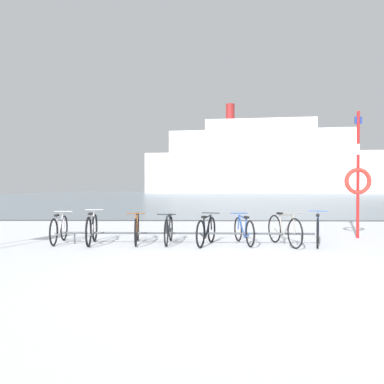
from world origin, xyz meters
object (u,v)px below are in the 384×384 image
at_px(bicycle_1, 92,229).
at_px(ferry_ship, 264,163).
at_px(bicycle_5, 244,230).
at_px(rescue_post, 358,178).
at_px(bicycle_4, 206,231).
at_px(bicycle_0, 59,229).
at_px(bicycle_2, 137,229).
at_px(bicycle_7, 318,230).
at_px(bicycle_3, 169,230).
at_px(bicycle_6, 284,230).

distance_m(bicycle_1, ferry_ship, 80.58).
height_order(bicycle_5, ferry_ship, ferry_ship).
bearing_deg(rescue_post, bicycle_4, -162.02).
xyz_separation_m(bicycle_0, ferry_ship, (18.18, 78.27, 6.48)).
xyz_separation_m(bicycle_2, bicycle_5, (2.69, -0.08, -0.02)).
xyz_separation_m(bicycle_2, bicycle_7, (4.49, -0.21, 0.01)).
bearing_deg(ferry_ship, bicycle_0, -103.08).
distance_m(bicycle_2, ferry_ship, 80.21).
bearing_deg(bicycle_3, bicycle_6, -4.69).
bearing_deg(bicycle_1, bicycle_2, 7.47).
distance_m(bicycle_3, bicycle_6, 2.86).
height_order(bicycle_4, ferry_ship, ferry_ship).
distance_m(bicycle_3, bicycle_7, 3.69).
height_order(rescue_post, ferry_ship, ferry_ship).
bearing_deg(rescue_post, bicycle_3, -167.41).
bearing_deg(bicycle_0, bicycle_7, -1.98).
relative_size(bicycle_4, rescue_post, 0.44).
bearing_deg(bicycle_6, bicycle_4, 179.56).
bearing_deg(bicycle_2, bicycle_5, -1.75).
distance_m(bicycle_1, rescue_post, 7.34).
bearing_deg(bicycle_1, bicycle_3, 3.10).
xyz_separation_m(bicycle_0, bicycle_1, (0.88, -0.16, 0.02)).
height_order(bicycle_6, bicycle_7, bicycle_6).
xyz_separation_m(bicycle_3, bicycle_7, (3.69, -0.16, 0.02)).
bearing_deg(bicycle_4, bicycle_6, -0.44).
bearing_deg(ferry_ship, bicycle_3, -101.11).
xyz_separation_m(bicycle_6, bicycle_7, (0.84, 0.07, -0.01)).
relative_size(bicycle_1, bicycle_4, 1.08).
xyz_separation_m(bicycle_1, bicycle_4, (2.86, -0.12, -0.03)).
height_order(bicycle_6, rescue_post, rescue_post).
xyz_separation_m(bicycle_1, bicycle_5, (3.80, 0.06, -0.04)).
height_order(bicycle_3, bicycle_7, bicycle_7).
distance_m(bicycle_3, bicycle_5, 1.88).
bearing_deg(bicycle_1, bicycle_6, -1.56).
bearing_deg(bicycle_6, bicycle_3, 175.31).
bearing_deg(bicycle_0, rescue_post, 7.84).
bearing_deg(bicycle_2, bicycle_6, -4.30).
bearing_deg(bicycle_5, ferry_ship, 80.22).
xyz_separation_m(bicycle_2, rescue_post, (6.01, 1.12, 1.32)).
relative_size(bicycle_3, bicycle_4, 1.06).
height_order(bicycle_1, ferry_ship, ferry_ship).
bearing_deg(bicycle_0, bicycle_1, -10.49).
xyz_separation_m(bicycle_3, bicycle_5, (1.88, -0.04, -0.01)).
bearing_deg(bicycle_1, rescue_post, 10.08).
relative_size(bicycle_4, bicycle_6, 0.90).
bearing_deg(ferry_ship, bicycle_5, -99.78).
bearing_deg(bicycle_3, bicycle_4, -13.06).
bearing_deg(bicycle_3, bicycle_0, 178.78).
relative_size(bicycle_0, bicycle_4, 1.06).
distance_m(bicycle_5, bicycle_7, 1.81).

